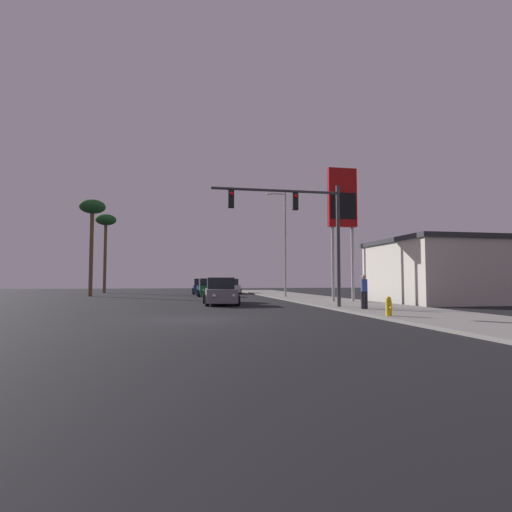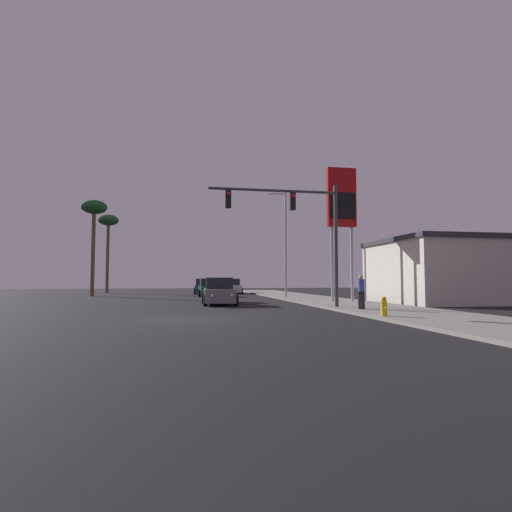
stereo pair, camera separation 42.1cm
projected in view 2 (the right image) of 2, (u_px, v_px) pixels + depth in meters
ground_plane at (192, 319)px, 15.54m from camera, size 120.00×120.00×0.00m
sidewalk_right at (332, 302)px, 27.00m from camera, size 5.00×60.00×0.12m
building_gas_station at (457, 271)px, 27.26m from camera, size 10.30×8.30×4.30m
car_grey at (219, 292)px, 24.86m from camera, size 2.04×4.34×1.68m
car_blue at (203, 287)px, 43.88m from camera, size 2.04×4.33×1.68m
car_green at (209, 288)px, 37.54m from camera, size 2.04×4.34×1.68m
car_silver at (232, 287)px, 44.99m from camera, size 2.04×4.33×1.68m
traffic_light_mast at (301, 220)px, 21.07m from camera, size 6.93×0.36×6.50m
street_lamp at (284, 238)px, 34.30m from camera, size 1.74×0.24×9.00m
gas_station_sign at (341, 205)px, 26.94m from camera, size 2.00×0.42×9.00m
fire_hydrant at (384, 307)px, 15.66m from camera, size 0.24×0.34×0.76m
pedestrian_on_sidewalk at (361, 290)px, 19.43m from camera, size 0.34×0.32×1.67m
palm_tree_far at (108, 225)px, 47.84m from camera, size 2.40×2.40×9.39m
palm_tree_mid at (94, 213)px, 38.09m from camera, size 2.40×2.40×9.17m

